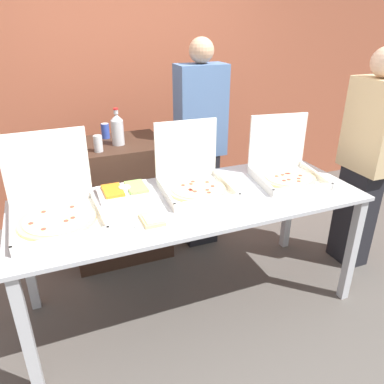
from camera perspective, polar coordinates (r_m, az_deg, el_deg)
ground_plane at (r=2.90m, az=-0.00°, el=-16.27°), size 16.00×16.00×0.00m
brick_wall_behind at (r=3.84m, az=-10.06°, el=17.04°), size 10.00×0.06×2.80m
buffet_table at (r=2.47m, az=-0.00°, el=-3.08°), size 2.24×0.86×0.85m
pizza_box_near_right at (r=2.28m, az=-20.19°, el=-2.18°), size 0.50×0.52×0.48m
pizza_box_near_left at (r=2.52m, az=0.29°, el=1.93°), size 0.47×0.48×0.44m
pizza_box_far_right at (r=2.78m, az=14.06°, el=3.42°), size 0.50×0.52×0.44m
paper_plate_front_left at (r=2.16m, az=-6.09°, el=-4.30°), size 0.23×0.23×0.03m
veggie_tray at (r=2.52m, az=-10.19°, el=0.15°), size 0.35×0.25×0.05m
sideboard_podium at (r=3.26m, az=-11.28°, el=-1.12°), size 0.80×0.59×1.00m
soda_bottle at (r=2.99m, az=-11.30°, el=9.39°), size 0.10×0.10×0.29m
soda_can_silver at (r=2.88m, az=-14.12°, el=7.18°), size 0.07×0.07×0.12m
soda_can_colored at (r=3.20m, az=-13.07°, el=9.06°), size 0.07×0.07×0.12m
person_guest_cap at (r=3.18m, az=1.30°, el=7.14°), size 0.40×0.22×1.78m
person_guest_plaid at (r=3.20m, az=25.04°, el=4.45°), size 0.22×0.40×1.74m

